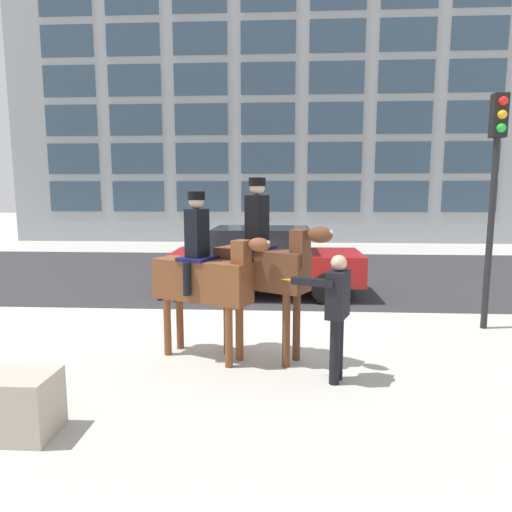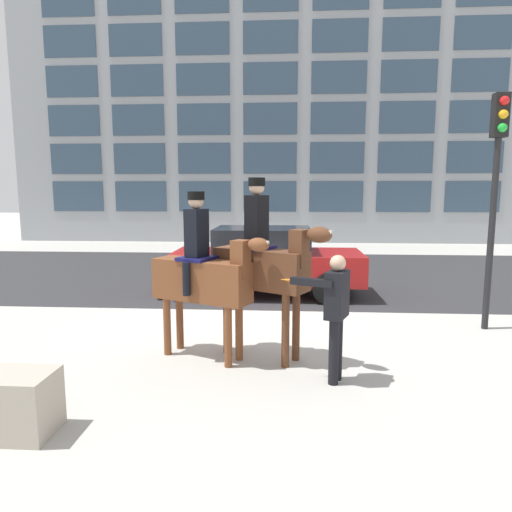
{
  "view_description": "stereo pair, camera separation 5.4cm",
  "coord_description": "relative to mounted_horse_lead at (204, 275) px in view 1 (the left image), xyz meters",
  "views": [
    {
      "loc": [
        0.69,
        -8.57,
        2.44
      ],
      "look_at": [
        0.27,
        -1.28,
        1.39
      ],
      "focal_mm": 32.0,
      "sensor_mm": 36.0,
      "label": 1
    },
    {
      "loc": [
        0.74,
        -8.57,
        2.44
      ],
      "look_at": [
        0.27,
        -1.28,
        1.39
      ],
      "focal_mm": 32.0,
      "sensor_mm": 36.0,
      "label": 2
    }
  ],
  "objects": [
    {
      "name": "ground_plane",
      "position": [
        0.43,
        2.19,
        -1.23
      ],
      "size": [
        80.0,
        80.0,
        0.0
      ],
      "primitive_type": "plane",
      "color": "#B2AFA8"
    },
    {
      "name": "pedestrian_bystander",
      "position": [
        1.8,
        -0.75,
        -0.26
      ],
      "size": [
        0.91,
        0.45,
        1.65
      ],
      "rotation": [
        0.0,
        0.0,
        2.75
      ],
      "color": "black",
      "rests_on": "ground_plane"
    },
    {
      "name": "street_car_near_lane",
      "position": [
        0.72,
        4.14,
        -0.41
      ],
      "size": [
        4.37,
        1.87,
        1.58
      ],
      "color": "maroon",
      "rests_on": "ground_plane"
    },
    {
      "name": "office_building_facade",
      "position": [
        0.43,
        15.18,
        6.77
      ],
      "size": [
        24.35,
        0.33,
        15.97
      ],
      "color": "#93999E",
      "rests_on": "ground_plane"
    },
    {
      "name": "traffic_light",
      "position": [
        4.73,
        1.71,
        1.47
      ],
      "size": [
        0.24,
        0.29,
        4.04
      ],
      "color": "black",
      "rests_on": "ground_plane"
    },
    {
      "name": "mounted_horse_companion",
      "position": [
        0.85,
        0.08,
        0.16
      ],
      "size": [
        1.72,
        1.16,
        2.62
      ],
      "rotation": [
        0.0,
        0.0,
        -0.51
      ],
      "color": "#59331E",
      "rests_on": "ground_plane"
    },
    {
      "name": "mounted_horse_lead",
      "position": [
        0.0,
        0.0,
        0.0
      ],
      "size": [
        1.79,
        1.03,
        2.43
      ],
      "rotation": [
        0.0,
        0.0,
        -0.42
      ],
      "color": "brown",
      "rests_on": "ground_plane"
    },
    {
      "name": "road_surface",
      "position": [
        0.43,
        6.94,
        -1.23
      ],
      "size": [
        24.35,
        8.5,
        0.01
      ],
      "color": "#2D2D30",
      "rests_on": "ground_plane"
    }
  ]
}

